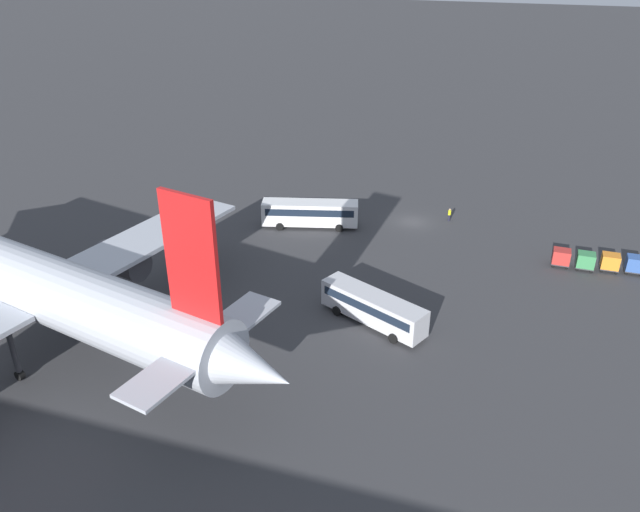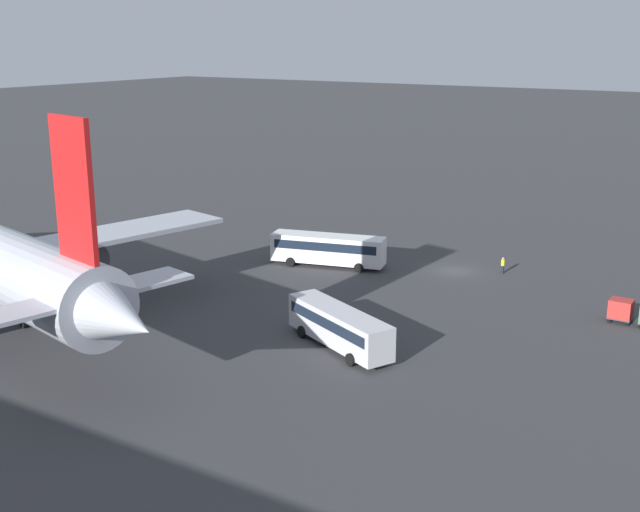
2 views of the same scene
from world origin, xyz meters
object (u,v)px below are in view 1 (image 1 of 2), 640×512
object	(u,v)px
cargo_cart_blue	(635,264)
shuttle_bus_far	(373,306)
cargo_cart_red	(561,257)
cargo_cart_orange	(610,262)
cargo_cart_green	(586,260)
airplane	(28,282)
worker_person	(449,215)
shuttle_bus_near	(310,212)

from	to	relation	value
cargo_cart_blue	shuttle_bus_far	bearing A→B (deg)	36.33
cargo_cart_blue	cargo_cart_red	xyz separation A→B (m)	(7.87, 0.74, 0.00)
cargo_cart_orange	shuttle_bus_far	bearing A→B (deg)	38.91
cargo_cart_red	cargo_cart_green	bearing A→B (deg)	178.72
shuttle_bus_far	cargo_cart_red	distance (m)	25.42
airplane	shuttle_bus_far	bearing A→B (deg)	-140.62
worker_person	cargo_cart_blue	world-z (taller)	cargo_cart_blue
airplane	shuttle_bus_far	size ratio (longest dim) A/B	4.77
shuttle_bus_far	worker_person	xyz separation A→B (m)	(-3.95, -27.03, -1.05)
cargo_cart_orange	cargo_cart_red	distance (m)	5.27
shuttle_bus_far	cargo_cart_orange	bearing A→B (deg)	-116.20
shuttle_bus_near	cargo_cart_red	xyz separation A→B (m)	(-30.93, 1.53, -0.84)
shuttle_bus_near	cargo_cart_orange	world-z (taller)	shuttle_bus_near
shuttle_bus_far	cargo_cart_green	size ratio (longest dim) A/B	5.53
shuttle_bus_far	cargo_cart_blue	xyz separation A→B (m)	(-25.67, -18.88, -0.73)
airplane	shuttle_bus_far	distance (m)	31.33
cargo_cart_blue	cargo_cart_red	bearing A→B (deg)	5.38
cargo_cart_red	worker_person	bearing A→B (deg)	-32.68
shuttle_bus_near	shuttle_bus_far	distance (m)	23.65
cargo_cart_blue	cargo_cart_red	size ratio (longest dim) A/B	1.00
airplane	cargo_cart_orange	distance (m)	60.44
shuttle_bus_far	cargo_cart_blue	distance (m)	31.88
worker_person	cargo_cart_blue	bearing A→B (deg)	159.45
cargo_cart_orange	cargo_cart_green	size ratio (longest dim) A/B	1.00
airplane	cargo_cart_green	bearing A→B (deg)	-133.60
cargo_cart_green	worker_person	bearing A→B (deg)	-28.50
cargo_cart_red	cargo_cart_blue	bearing A→B (deg)	-174.62
shuttle_bus_far	shuttle_bus_near	bearing A→B (deg)	-31.39
worker_person	shuttle_bus_near	bearing A→B (deg)	23.30
cargo_cart_red	shuttle_bus_far	bearing A→B (deg)	45.54
cargo_cart_green	shuttle_bus_far	bearing A→B (deg)	41.52
airplane	cargo_cart_orange	size ratio (longest dim) A/B	26.37
worker_person	cargo_cart_green	xyz separation A→B (m)	(-16.48, 8.95, 0.32)
shuttle_bus_near	cargo_cart_orange	bearing A→B (deg)	163.58
cargo_cart_blue	cargo_cart_orange	size ratio (longest dim) A/B	1.00
worker_person	cargo_cart_orange	xyz separation A→B (m)	(-19.10, 8.42, 0.32)
shuttle_bus_near	cargo_cart_blue	distance (m)	38.82
worker_person	cargo_cart_orange	distance (m)	20.88
cargo_cart_green	cargo_cart_red	world-z (taller)	same
shuttle_bus_near	cargo_cart_orange	xyz separation A→B (m)	(-36.17, 1.07, -0.84)
shuttle_bus_near	shuttle_bus_far	bearing A→B (deg)	108.98
cargo_cart_blue	cargo_cart_green	xyz separation A→B (m)	(5.25, 0.80, 0.00)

